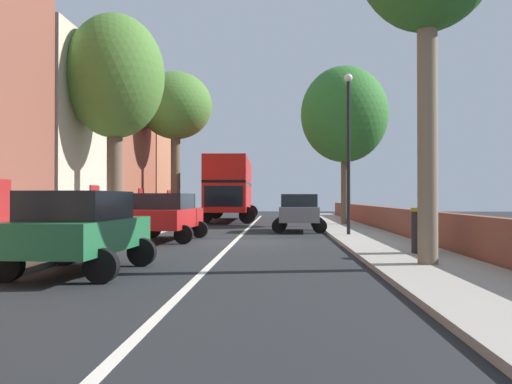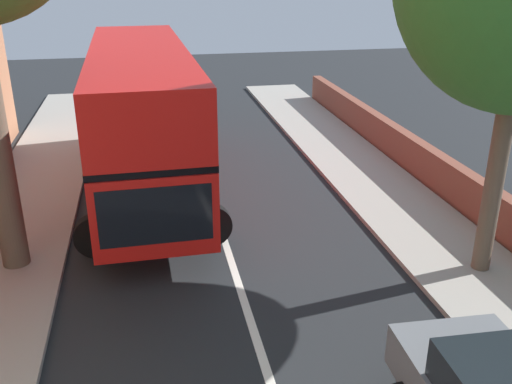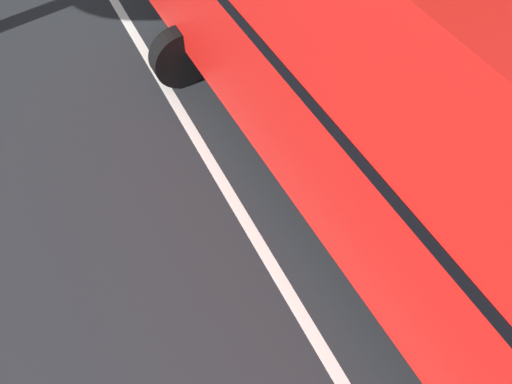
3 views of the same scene
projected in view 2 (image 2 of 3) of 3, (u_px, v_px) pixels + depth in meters
double_decker_bus at (143, 111)px, 15.57m from camera, size 3.73×10.96×4.06m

